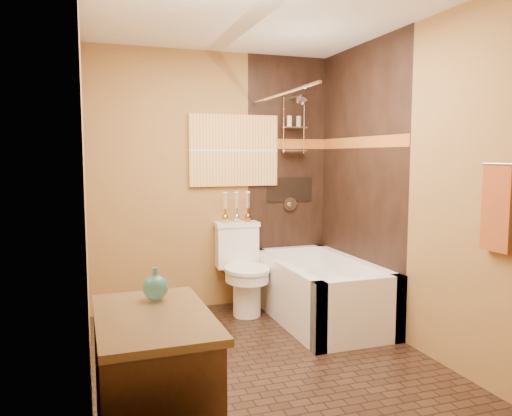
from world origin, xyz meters
name	(u,v)px	position (x,y,z in m)	size (l,w,h in m)	color
floor	(266,363)	(0.00, 0.00, 0.00)	(3.00, 3.00, 0.00)	black
wall_left	(85,196)	(-1.20, 0.00, 1.25)	(0.02, 3.00, 2.50)	olive
wall_right	(411,188)	(1.20, 0.00, 1.25)	(0.02, 3.00, 2.50)	olive
wall_back	(214,181)	(0.00, 1.50, 1.25)	(2.40, 0.02, 2.50)	olive
wall_front	(388,216)	(0.00, -1.50, 1.25)	(2.40, 0.02, 2.50)	olive
ceiling	(266,7)	(0.00, 0.00, 2.50)	(3.00, 3.00, 0.00)	silver
alcove_tile_back	(287,180)	(0.78, 1.49, 1.25)	(0.85, 0.01, 2.50)	black
alcove_tile_right	(359,183)	(1.19, 0.75, 1.25)	(0.01, 1.50, 2.50)	black
mosaic_band_back	(288,144)	(0.78, 1.48, 1.62)	(0.85, 0.01, 0.10)	#9A521C
mosaic_band_right	(359,142)	(1.18, 0.75, 1.62)	(0.01, 1.50, 0.10)	#9A521C
alcove_niche	(290,190)	(0.80, 1.48, 1.15)	(0.50, 0.01, 0.25)	black
shower_fixtures	(294,139)	(0.80, 1.38, 1.67)	(0.24, 0.33, 1.16)	silver
curtain_rod	(280,94)	(0.40, 0.75, 2.02)	(0.03, 0.03, 1.55)	silver
towel_rust	(498,209)	(1.16, -0.92, 1.18)	(0.05, 0.22, 0.52)	brown
sunset_painting	(234,151)	(0.20, 1.48, 1.55)	(0.90, 0.04, 0.70)	gold
vanity_mirror	(86,156)	(-1.19, -0.98, 1.50)	(0.01, 1.00, 0.90)	white
bathtub	(320,296)	(0.80, 0.75, 0.22)	(0.80, 1.50, 0.55)	white
toilet	(243,268)	(0.20, 1.20, 0.43)	(0.44, 0.64, 0.85)	white
vanity	(153,392)	(-0.92, -0.98, 0.38)	(0.54, 0.87, 0.76)	black
teal_bottle	(155,284)	(-0.87, -0.75, 0.85)	(0.13, 0.13, 0.21)	#277673
bud_vases	(237,206)	(0.20, 1.39, 1.01)	(0.29, 0.06, 0.29)	gold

